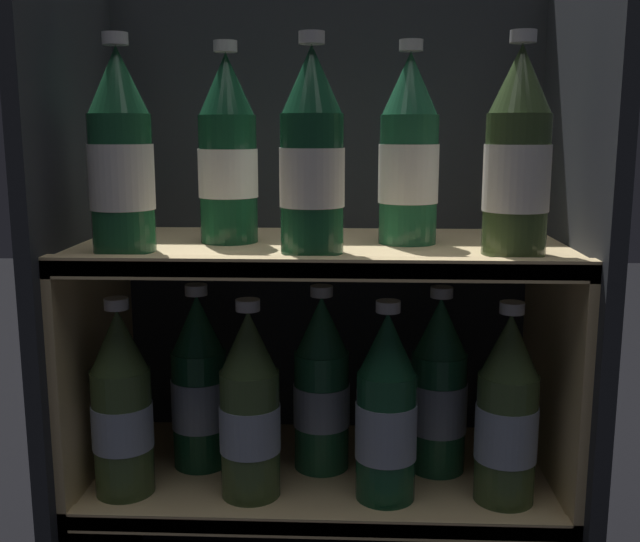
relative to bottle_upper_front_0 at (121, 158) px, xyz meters
The scene contains 17 objects.
fridge_back_wall 0.38m from the bottle_upper_front_0, 45.77° to the left, with size 0.67×0.02×0.91m, color #23262B.
fridge_side_left 0.22m from the bottle_upper_front_0, 137.34° to the left, with size 0.02×0.34×0.91m, color #23262B.
fridge_side_right 0.59m from the bottle_upper_front_0, ahead, with size 0.02×0.34×0.91m, color #23262B.
shelf_lower 0.52m from the bottle_upper_front_0, 16.88° to the left, with size 0.63×0.30×0.21m.
shelf_upper 0.35m from the bottle_upper_front_0, 17.57° to the left, with size 0.63×0.30×0.52m.
bottle_upper_front_0 is the anchor object (origin of this frame).
bottle_upper_front_1 0.23m from the bottle_upper_front_0, ahead, with size 0.08×0.08×0.26m.
bottle_upper_front_2 0.47m from the bottle_upper_front_0, ahead, with size 0.08×0.08×0.26m.
bottle_upper_back_0 0.14m from the bottle_upper_front_0, 36.80° to the left, with size 0.08×0.08×0.26m.
bottle_upper_back_1 0.36m from the bottle_upper_front_0, 13.78° to the left, with size 0.08×0.08×0.26m.
bottle_lower_front_0 0.31m from the bottle_upper_front_0, behind, with size 0.08×0.08×0.26m.
bottle_lower_front_1 0.35m from the bottle_upper_front_0, ahead, with size 0.08×0.08×0.26m.
bottle_lower_front_2 0.45m from the bottle_upper_front_0, ahead, with size 0.08×0.08×0.26m.
bottle_lower_front_3 0.56m from the bottle_upper_front_0, ahead, with size 0.08×0.08×0.26m.
bottle_lower_back_0 0.33m from the bottle_upper_front_0, 51.80° to the left, with size 0.08×0.08×0.26m.
bottle_lower_back_1 0.40m from the bottle_upper_front_0, 19.97° to the left, with size 0.08×0.08×0.26m.
bottle_lower_back_2 0.51m from the bottle_upper_front_0, 12.18° to the left, with size 0.08×0.08×0.26m.
Camera 1 is at (0.04, -0.82, 0.67)m, focal length 42.00 mm.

